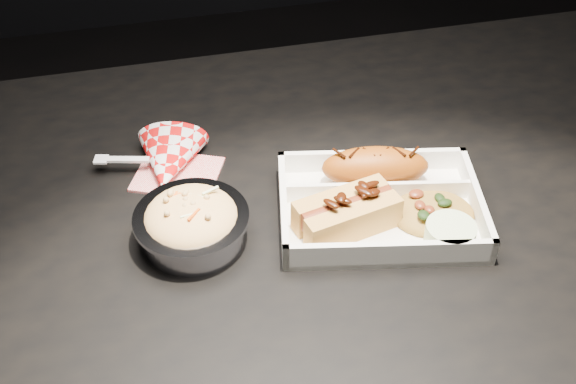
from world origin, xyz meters
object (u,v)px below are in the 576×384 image
(food_tray, at_px, (379,209))
(napkin_fork, at_px, (168,162))
(foil_coleslaw_cup, at_px, (192,222))
(dining_table, at_px, (322,249))
(hotdog, at_px, (347,211))
(fried_pastry, at_px, (375,167))

(food_tray, height_order, napkin_fork, napkin_fork)
(food_tray, xyz_separation_m, napkin_fork, (-0.25, 0.15, 0.01))
(food_tray, distance_m, foil_coleslaw_cup, 0.24)
(dining_table, distance_m, hotdog, 0.14)
(food_tray, bearing_deg, fried_pastry, 90.00)
(dining_table, bearing_deg, fried_pastry, 8.65)
(foil_coleslaw_cup, bearing_deg, fried_pastry, 9.96)
(hotdog, bearing_deg, fried_pastry, 37.17)
(fried_pastry, relative_size, foil_coleslaw_cup, 1.00)
(fried_pastry, height_order, napkin_fork, napkin_fork)
(food_tray, height_order, fried_pastry, fried_pastry)
(fried_pastry, distance_m, hotdog, 0.09)
(dining_table, height_order, fried_pastry, fried_pastry)
(foil_coleslaw_cup, distance_m, napkin_fork, 0.14)
(fried_pastry, relative_size, napkin_fork, 0.79)
(napkin_fork, bearing_deg, food_tray, -16.93)
(dining_table, relative_size, fried_pastry, 8.61)
(food_tray, relative_size, napkin_fork, 1.59)
(hotdog, relative_size, foil_coleslaw_cup, 0.96)
(fried_pastry, distance_m, foil_coleslaw_cup, 0.25)
(dining_table, height_order, napkin_fork, napkin_fork)
(napkin_fork, bearing_deg, foil_coleslaw_cup, -70.19)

